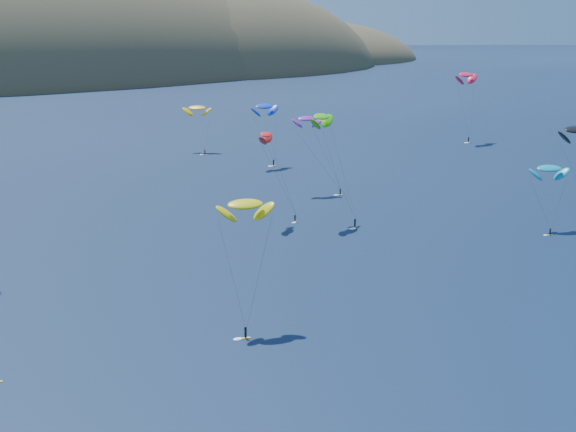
% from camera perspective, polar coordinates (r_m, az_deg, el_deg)
% --- Properties ---
extents(island, '(730.00, 300.00, 210.00)m').
position_cam_1_polar(island, '(630.15, -19.37, 8.51)').
color(island, '#3D3526').
rests_on(island, ground).
extents(kitesurfer_2, '(9.49, 9.95, 21.85)m').
position_cam_1_polar(kitesurfer_2, '(125.74, -3.06, 0.82)').
color(kitesurfer_2, yellow).
rests_on(kitesurfer_2, ground).
extents(kitesurfer_3, '(9.87, 15.36, 27.05)m').
position_cam_1_polar(kitesurfer_3, '(187.12, 2.40, 7.06)').
color(kitesurfer_3, yellow).
rests_on(kitesurfer_3, ground).
extents(kitesurfer_4, '(10.88, 6.62, 21.56)m').
position_cam_1_polar(kitesurfer_4, '(253.60, -1.70, 7.80)').
color(kitesurfer_4, yellow).
rests_on(kitesurfer_4, ground).
extents(kitesurfer_5, '(10.14, 9.75, 16.18)m').
position_cam_1_polar(kitesurfer_5, '(191.38, 18.09, 3.23)').
color(kitesurfer_5, yellow).
rests_on(kitesurfer_5, ground).
extents(kitesurfer_6, '(10.12, 12.37, 22.17)m').
position_cam_1_polar(kitesurfer_6, '(217.26, 1.37, 6.93)').
color(kitesurfer_6, yellow).
rests_on(kitesurfer_6, ground).
extents(kitesurfer_7, '(9.76, 12.73, 25.79)m').
position_cam_1_polar(kitesurfer_7, '(187.74, 19.78, 5.79)').
color(kitesurfer_7, yellow).
rests_on(kitesurfer_7, ground).
extents(kitesurfer_8, '(12.26, 8.79, 27.69)m').
position_cam_1_polar(kitesurfer_8, '(307.06, 12.55, 9.78)').
color(kitesurfer_8, yellow).
rests_on(kitesurfer_8, ground).
extents(kitesurfer_9, '(9.83, 8.36, 22.65)m').
position_cam_1_polar(kitesurfer_9, '(185.59, -1.61, 5.80)').
color(kitesurfer_9, yellow).
rests_on(kitesurfer_9, ground).
extents(kitesurfer_11, '(10.12, 13.82, 17.59)m').
position_cam_1_polar(kitesurfer_11, '(281.67, -6.49, 7.65)').
color(kitesurfer_11, yellow).
rests_on(kitesurfer_11, ground).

